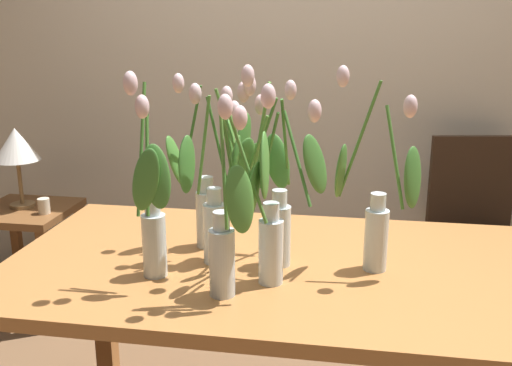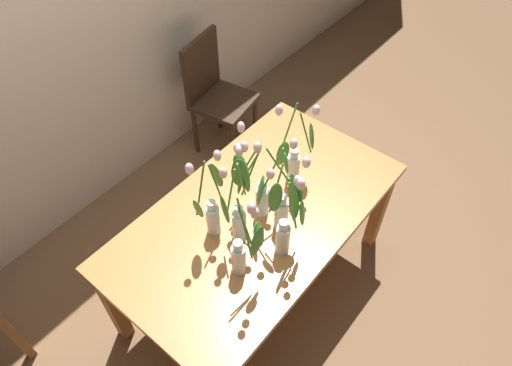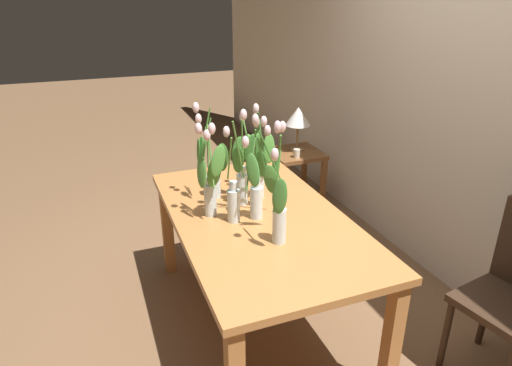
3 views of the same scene
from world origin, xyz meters
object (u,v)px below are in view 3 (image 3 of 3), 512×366
Objects in this scene: tulip_vase_2 at (233,187)px; tulip_vase_3 at (278,209)px; tulip_vase_0 at (244,174)px; tulip_vase_5 at (259,169)px; tulip_vase_6 at (210,183)px; dining_table at (258,230)px; tulip_vase_1 at (259,179)px; side_table at (295,164)px; table_lamp at (298,117)px; pillar_candle at (297,153)px; tulip_vase_4 at (210,170)px.

tulip_vase_2 is 1.01× the size of tulip_vase_3.
tulip_vase_0 reaches higher than tulip_vase_5.
tulip_vase_2 is at bearing 64.57° from tulip_vase_6.
tulip_vase_6 is (-0.05, -0.11, 0.02)m from tulip_vase_2.
dining_table is 2.73× the size of tulip_vase_2.
tulip_vase_2 reaches higher than tulip_vase_1.
table_lamp is at bearing 137.70° from side_table.
pillar_candle is (0.14, -0.06, 0.16)m from side_table.
tulip_vase_2 is 1.47× the size of table_lamp.
tulip_vase_6 reaches higher than tulip_vase_5.
tulip_vase_5 is 0.99× the size of side_table.
tulip_vase_6 is (-0.07, -0.25, 0.29)m from dining_table.
tulip_vase_3 is at bearing -28.74° from side_table.
dining_table is 0.36m from tulip_vase_5.
tulip_vase_0 reaches higher than pillar_candle.
table_lamp is at bearing 134.53° from tulip_vase_4.
tulip_vase_6 is at bearing -64.86° from tulip_vase_5.
side_table is (-1.30, 1.14, -0.51)m from tulip_vase_6.
tulip_vase_6 is (-0.36, -0.23, 0.03)m from tulip_vase_3.
tulip_vase_1 is 1.67m from table_lamp.
tulip_vase_4 reaches higher than tulip_vase_6.
tulip_vase_2 is 1.77m from side_table.
tulip_vase_6 is at bearing -41.41° from table_lamp.
pillar_candle is (-1.16, 1.08, -0.36)m from tulip_vase_6.
side_table is (-1.20, 0.91, -0.49)m from tulip_vase_0.
tulip_vase_3 is 0.53m from tulip_vase_5.
tulip_vase_4 is at bearing -171.50° from tulip_vase_2.
tulip_vase_3 is 1.95m from side_table.
table_lamp is at bearing 146.51° from dining_table.
tulip_vase_4 is at bearing -45.53° from side_table.
dining_table is 4.02× the size of table_lamp.
tulip_vase_5 is at bearing -35.37° from table_lamp.
tulip_vase_4 is (-0.14, -0.16, -0.00)m from tulip_vase_0.
tulip_vase_5 is at bearing 117.61° from tulip_vase_0.
tulip_vase_1 is 0.92× the size of tulip_vase_4.
pillar_candle is (-1.52, 0.85, -0.33)m from tulip_vase_3.
tulip_vase_4 is 1.04× the size of tulip_vase_6.
tulip_vase_3 reaches higher than tulip_vase_4.
tulip_vase_4 reaches higher than side_table.
tulip_vase_1 is at bearing 72.65° from tulip_vase_6.
tulip_vase_6 is (-0.08, -0.24, -0.02)m from tulip_vase_1.
tulip_vase_4 is at bearing -45.47° from table_lamp.
tulip_vase_6 is at bearing -41.39° from side_table.
tulip_vase_5 is at bearing -35.22° from side_table.
dining_table is 0.45m from tulip_vase_4.
tulip_vase_2 reaches higher than tulip_vase_5.
tulip_vase_1 is at bearing -33.34° from table_lamp.
tulip_vase_1 is 0.92× the size of tulip_vase_3.
tulip_vase_1 reaches higher than table_lamp.
tulip_vase_6 is at bearing -15.37° from tulip_vase_4.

